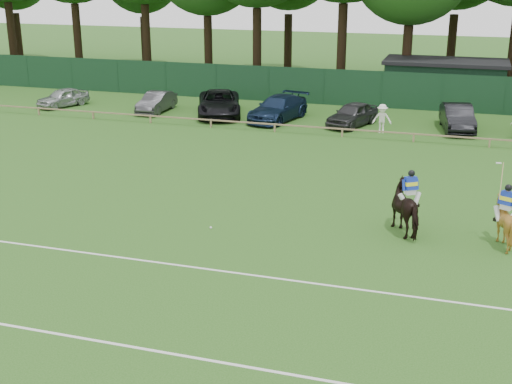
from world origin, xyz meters
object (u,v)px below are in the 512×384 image
at_px(horse_chestnut, 504,222).
at_px(sedan_grey, 156,102).
at_px(sedan_navy, 278,108).
at_px(spectator_left, 382,119).
at_px(polo_ball, 211,228).
at_px(utility_shed, 444,81).
at_px(suv_black, 219,103).
at_px(sedan_silver, 63,97).
at_px(estate_black, 457,118).
at_px(hatch_grey, 352,114).
at_px(horse_dark, 409,208).

height_order(horse_chestnut, sedan_grey, horse_chestnut).
relative_size(sedan_navy, spectator_left, 3.10).
bearing_deg(sedan_grey, polo_ball, -60.73).
bearing_deg(utility_shed, suv_black, -147.66).
relative_size(horse_chestnut, sedan_silver, 0.45).
relative_size(estate_black, spectator_left, 2.76).
height_order(sedan_grey, estate_black, estate_black).
relative_size(sedan_silver, suv_black, 0.65).
xyz_separation_m(suv_black, hatch_grey, (8.76, -0.41, -0.08)).
height_order(horse_dark, spectator_left, horse_dark).
relative_size(horse_dark, sedan_silver, 0.60).
distance_m(horse_dark, horse_chestnut, 3.29).
relative_size(suv_black, polo_ball, 63.78).
height_order(horse_chestnut, spectator_left, spectator_left).
bearing_deg(suv_black, sedan_grey, 160.95).
distance_m(sedan_grey, sedan_navy, 8.44).
distance_m(suv_black, utility_shed, 16.22).
distance_m(horse_chestnut, suv_black, 24.23).
xyz_separation_m(sedan_grey, estate_black, (19.28, 0.35, 0.11)).
xyz_separation_m(horse_dark, hatch_grey, (-4.88, 16.75, -0.22)).
relative_size(horse_chestnut, utility_shed, 0.20).
xyz_separation_m(horse_chestnut, sedan_grey, (-21.34, 17.23, -0.17)).
bearing_deg(estate_black, spectator_left, -164.05).
bearing_deg(sedan_grey, estate_black, 0.02).
relative_size(suv_black, estate_black, 1.23).
bearing_deg(horse_chestnut, suv_black, -18.59).
distance_m(suv_black, polo_ball, 20.10).
xyz_separation_m(sedan_silver, spectator_left, (22.03, -1.31, 0.21)).
distance_m(sedan_grey, suv_black, 4.41).
height_order(suv_black, sedan_navy, suv_black).
bearing_deg(spectator_left, hatch_grey, 136.72).
bearing_deg(suv_black, horse_dark, -71.81).
bearing_deg(hatch_grey, sedan_navy, -161.81).
bearing_deg(sedan_silver, spectator_left, 18.96).
xyz_separation_m(estate_black, utility_shed, (-1.19, 8.41, 0.77)).
bearing_deg(sedan_silver, horse_chestnut, -8.57).
bearing_deg(horse_dark, hatch_grey, -106.13).
bearing_deg(horse_dark, spectator_left, -111.60).
bearing_deg(utility_shed, spectator_left, -106.06).
relative_size(sedan_grey, polo_ball, 44.34).
xyz_separation_m(sedan_silver, sedan_navy, (15.35, 0.16, 0.13)).
distance_m(horse_dark, estate_black, 17.46).
relative_size(sedan_navy, utility_shed, 0.62).
relative_size(hatch_grey, polo_ball, 46.50).
distance_m(horse_dark, spectator_left, 15.73).
distance_m(sedan_navy, polo_ball, 18.92).
xyz_separation_m(sedan_grey, spectator_left, (15.11, -1.61, 0.19)).
relative_size(hatch_grey, spectator_left, 2.48).
relative_size(spectator_left, utility_shed, 0.20).
xyz_separation_m(suv_black, polo_ball, (6.63, -18.97, -0.75)).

